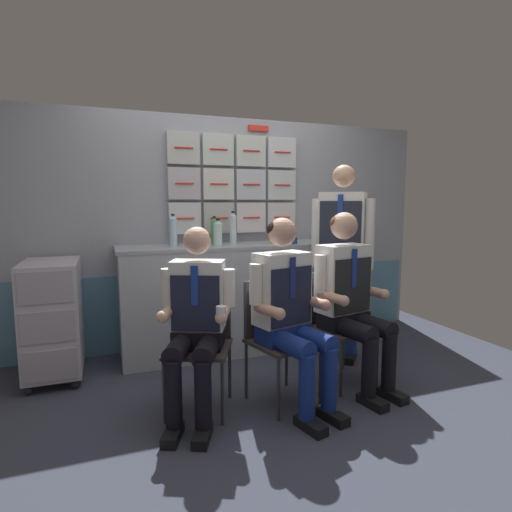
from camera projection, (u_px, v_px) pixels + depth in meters
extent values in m
cube|color=#363A48|center=(280.00, 404.00, 2.85)|extent=(4.80, 4.80, 0.04)
cube|color=#979BA7|center=(224.00, 232.00, 3.99)|extent=(4.20, 0.06, 2.15)
cube|color=teal|center=(226.00, 306.00, 4.05)|extent=(4.12, 0.01, 0.71)
cube|color=silver|center=(185.00, 218.00, 3.79)|extent=(0.29, 0.06, 0.29)
cylinder|color=red|center=(185.00, 218.00, 3.75)|extent=(0.17, 0.01, 0.01)
cube|color=#B6B8B6|center=(219.00, 218.00, 3.90)|extent=(0.29, 0.06, 0.29)
cylinder|color=red|center=(220.00, 218.00, 3.86)|extent=(0.17, 0.01, 0.01)
cube|color=silver|center=(250.00, 217.00, 4.01)|extent=(0.29, 0.06, 0.29)
cylinder|color=red|center=(252.00, 218.00, 3.97)|extent=(0.17, 0.01, 0.01)
cube|color=silver|center=(281.00, 217.00, 4.11)|extent=(0.29, 0.06, 0.29)
cylinder|color=red|center=(282.00, 217.00, 4.08)|extent=(0.17, 0.01, 0.01)
cube|color=#BAB4BD|center=(184.00, 184.00, 3.75)|extent=(0.29, 0.06, 0.29)
cylinder|color=red|center=(185.00, 183.00, 3.71)|extent=(0.17, 0.01, 0.01)
cube|color=silver|center=(218.00, 184.00, 3.86)|extent=(0.29, 0.06, 0.29)
cylinder|color=red|center=(219.00, 184.00, 3.82)|extent=(0.17, 0.01, 0.01)
cube|color=silver|center=(250.00, 185.00, 3.97)|extent=(0.29, 0.06, 0.29)
cylinder|color=red|center=(252.00, 184.00, 3.93)|extent=(0.17, 0.01, 0.01)
cube|color=silver|center=(281.00, 185.00, 4.08)|extent=(0.29, 0.06, 0.29)
cylinder|color=red|center=(283.00, 185.00, 4.04)|extent=(0.17, 0.01, 0.01)
cube|color=beige|center=(183.00, 148.00, 3.71)|extent=(0.29, 0.06, 0.29)
cylinder|color=red|center=(184.00, 148.00, 3.67)|extent=(0.17, 0.01, 0.01)
cube|color=silver|center=(218.00, 150.00, 3.82)|extent=(0.29, 0.06, 0.29)
cylinder|color=red|center=(219.00, 149.00, 3.78)|extent=(0.17, 0.01, 0.01)
cube|color=silver|center=(250.00, 151.00, 3.93)|extent=(0.29, 0.06, 0.29)
cylinder|color=red|center=(252.00, 151.00, 3.89)|extent=(0.17, 0.01, 0.01)
cube|color=silver|center=(281.00, 153.00, 4.04)|extent=(0.29, 0.06, 0.29)
cylinder|color=red|center=(283.00, 152.00, 4.00)|extent=(0.17, 0.01, 0.01)
cube|color=red|center=(258.00, 128.00, 3.94)|extent=(0.20, 0.02, 0.05)
cube|color=#A7AEB8|center=(228.00, 300.00, 3.78)|extent=(1.89, 0.52, 0.95)
cube|color=#989FA9|center=(227.00, 246.00, 3.72)|extent=(1.93, 0.53, 0.03)
sphere|color=black|center=(29.00, 390.00, 2.93)|extent=(0.07, 0.07, 0.07)
sphere|color=black|center=(76.00, 383.00, 3.04)|extent=(0.07, 0.07, 0.07)
sphere|color=black|center=(40.00, 362.00, 3.45)|extent=(0.07, 0.07, 0.07)
sphere|color=black|center=(80.00, 358.00, 3.55)|extent=(0.07, 0.07, 0.07)
cube|color=#BFB8C5|center=(53.00, 316.00, 3.18)|extent=(0.40, 0.64, 0.84)
cube|color=#AAA3B1|center=(50.00, 366.00, 2.92)|extent=(0.35, 0.01, 0.23)
cube|color=#AAA3B1|center=(48.00, 327.00, 2.88)|extent=(0.35, 0.01, 0.23)
cube|color=#AAA3B1|center=(45.00, 288.00, 2.85)|extent=(0.35, 0.01, 0.23)
cylinder|color=#28282D|center=(45.00, 270.00, 2.85)|extent=(0.32, 0.02, 0.02)
cylinder|color=#2D2D33|center=(164.00, 392.00, 2.53)|extent=(0.02, 0.02, 0.41)
cylinder|color=#2D2D33|center=(223.00, 393.00, 2.51)|extent=(0.02, 0.02, 0.41)
cylinder|color=#2D2D33|center=(179.00, 369.00, 2.89)|extent=(0.02, 0.02, 0.41)
cylinder|color=#2D2D33|center=(230.00, 370.00, 2.87)|extent=(0.02, 0.02, 0.41)
cube|color=#3A3130|center=(198.00, 349.00, 2.67)|extent=(0.53, 0.53, 0.02)
cube|color=#3A3130|center=(203.00, 310.00, 2.84)|extent=(0.35, 0.17, 0.40)
cylinder|color=#2D2D33|center=(177.00, 310.00, 2.84)|extent=(0.02, 0.02, 0.40)
cylinder|color=#2D2D33|center=(229.00, 310.00, 2.82)|extent=(0.02, 0.02, 0.40)
cube|color=black|center=(173.00, 435.00, 2.38)|extent=(0.17, 0.24, 0.06)
cube|color=black|center=(202.00, 436.00, 2.37)|extent=(0.17, 0.24, 0.06)
cylinder|color=black|center=(173.00, 394.00, 2.39)|extent=(0.10, 0.10, 0.40)
cylinder|color=black|center=(203.00, 395.00, 2.38)|extent=(0.10, 0.10, 0.40)
cylinder|color=black|center=(179.00, 348.00, 2.52)|extent=(0.26, 0.37, 0.13)
cylinder|color=black|center=(207.00, 348.00, 2.51)|extent=(0.26, 0.37, 0.13)
cube|color=black|center=(198.00, 338.00, 2.67)|extent=(0.37, 0.31, 0.12)
cube|color=white|center=(198.00, 295.00, 2.65)|extent=(0.38, 0.30, 0.44)
cube|color=#1D2038|center=(195.00, 304.00, 2.56)|extent=(0.29, 0.13, 0.35)
cube|color=navy|center=(194.00, 286.00, 2.54)|extent=(0.04, 0.02, 0.25)
cylinder|color=white|center=(168.00, 287.00, 2.65)|extent=(0.08, 0.08, 0.24)
cylinder|color=#DFAC94|center=(167.00, 312.00, 2.57)|extent=(0.15, 0.23, 0.07)
sphere|color=#DFAC94|center=(163.00, 317.00, 2.47)|extent=(0.08, 0.08, 0.08)
cylinder|color=white|center=(228.00, 288.00, 2.63)|extent=(0.08, 0.08, 0.24)
cylinder|color=#DFAC94|center=(223.00, 313.00, 2.55)|extent=(0.15, 0.23, 0.07)
sphere|color=#DFAC94|center=(221.00, 318.00, 2.45)|extent=(0.08, 0.08, 0.08)
cylinder|color=white|center=(221.00, 311.00, 2.45)|extent=(0.06, 0.06, 0.06)
sphere|color=#DFAC94|center=(197.00, 241.00, 2.61)|extent=(0.18, 0.18, 0.18)
ellipsoid|color=black|center=(197.00, 238.00, 2.62)|extent=(0.22, 0.21, 0.12)
cylinder|color=#2D2D33|center=(278.00, 389.00, 2.57)|extent=(0.02, 0.02, 0.41)
cylinder|color=#2D2D33|center=(321.00, 376.00, 2.77)|extent=(0.02, 0.02, 0.41)
cylinder|color=#2D2D33|center=(246.00, 370.00, 2.86)|extent=(0.02, 0.02, 0.41)
cylinder|color=#2D2D33|center=(286.00, 359.00, 3.06)|extent=(0.02, 0.02, 0.41)
cube|color=#3A3130|center=(283.00, 343.00, 2.79)|extent=(0.49, 0.49, 0.02)
cube|color=#3A3130|center=(266.00, 307.00, 2.92)|extent=(0.36, 0.12, 0.40)
cylinder|color=#2D2D33|center=(246.00, 311.00, 2.81)|extent=(0.02, 0.02, 0.40)
cylinder|color=#2D2D33|center=(287.00, 303.00, 3.01)|extent=(0.02, 0.02, 0.40)
cube|color=black|center=(311.00, 426.00, 2.47)|extent=(0.14, 0.24, 0.06)
cube|color=black|center=(333.00, 416.00, 2.58)|extent=(0.14, 0.24, 0.06)
cylinder|color=navy|center=(307.00, 387.00, 2.48)|extent=(0.10, 0.10, 0.40)
cylinder|color=navy|center=(329.00, 379.00, 2.58)|extent=(0.10, 0.10, 0.40)
cylinder|color=navy|center=(289.00, 344.00, 2.59)|extent=(0.22, 0.40, 0.13)
cylinder|color=navy|center=(311.00, 338.00, 2.70)|extent=(0.22, 0.40, 0.13)
cube|color=navy|center=(283.00, 333.00, 2.78)|extent=(0.38, 0.28, 0.12)
cube|color=white|center=(282.00, 288.00, 2.76)|extent=(0.40, 0.29, 0.48)
cube|color=#1B1F35|center=(292.00, 297.00, 2.68)|extent=(0.32, 0.10, 0.39)
cube|color=navy|center=(293.00, 278.00, 2.66)|extent=(0.04, 0.02, 0.27)
cylinder|color=white|center=(256.00, 284.00, 2.63)|extent=(0.08, 0.08, 0.26)
cylinder|color=tan|center=(269.00, 310.00, 2.57)|extent=(0.13, 0.25, 0.07)
sphere|color=tan|center=(279.00, 314.00, 2.49)|extent=(0.08, 0.08, 0.08)
cylinder|color=white|center=(305.00, 277.00, 2.87)|extent=(0.08, 0.08, 0.26)
cylinder|color=tan|center=(314.00, 302.00, 2.79)|extent=(0.13, 0.25, 0.07)
sphere|color=tan|center=(325.00, 305.00, 2.70)|extent=(0.08, 0.08, 0.08)
sphere|color=tan|center=(282.00, 232.00, 2.71)|extent=(0.19, 0.19, 0.19)
ellipsoid|color=black|center=(281.00, 229.00, 2.72)|extent=(0.22, 0.21, 0.13)
cylinder|color=#2D2D33|center=(341.00, 369.00, 2.88)|extent=(0.02, 0.02, 0.41)
cylinder|color=#2D2D33|center=(377.00, 359.00, 3.07)|extent=(0.02, 0.02, 0.41)
cylinder|color=#2D2D33|center=(309.00, 353.00, 3.19)|extent=(0.02, 0.02, 0.41)
cylinder|color=#2D2D33|center=(343.00, 345.00, 3.37)|extent=(0.02, 0.02, 0.41)
cube|color=#3A3130|center=(343.00, 329.00, 3.10)|extent=(0.47, 0.47, 0.02)
cube|color=#3A3130|center=(327.00, 296.00, 3.24)|extent=(0.37, 0.10, 0.40)
cylinder|color=#2D2D33|center=(310.00, 299.00, 3.13)|extent=(0.02, 0.02, 0.40)
cylinder|color=#2D2D33|center=(345.00, 294.00, 3.32)|extent=(0.02, 0.02, 0.40)
cube|color=black|center=(372.00, 402.00, 2.76)|extent=(0.13, 0.23, 0.06)
cube|color=black|center=(392.00, 395.00, 2.87)|extent=(0.13, 0.23, 0.06)
cylinder|color=black|center=(369.00, 367.00, 2.77)|extent=(0.10, 0.10, 0.40)
cylinder|color=black|center=(389.00, 362.00, 2.87)|extent=(0.10, 0.10, 0.40)
cylinder|color=black|center=(351.00, 329.00, 2.89)|extent=(0.21, 0.42, 0.13)
cylinder|color=black|center=(371.00, 325.00, 2.99)|extent=(0.21, 0.42, 0.13)
cube|color=black|center=(343.00, 320.00, 3.09)|extent=(0.39, 0.27, 0.12)
cube|color=white|center=(343.00, 278.00, 3.07)|extent=(0.41, 0.28, 0.50)
cube|color=black|center=(353.00, 286.00, 2.98)|extent=(0.34, 0.08, 0.40)
cube|color=navy|center=(354.00, 268.00, 2.96)|extent=(0.04, 0.02, 0.28)
cylinder|color=white|center=(320.00, 274.00, 2.95)|extent=(0.08, 0.08, 0.27)
cylinder|color=tan|center=(333.00, 298.00, 2.89)|extent=(0.12, 0.26, 0.07)
sphere|color=tan|center=(344.00, 301.00, 2.79)|extent=(0.08, 0.08, 0.08)
cylinder|color=white|center=(364.00, 269.00, 3.18)|extent=(0.08, 0.08, 0.27)
cylinder|color=tan|center=(373.00, 291.00, 3.09)|extent=(0.12, 0.26, 0.07)
sphere|color=tan|center=(384.00, 294.00, 3.00)|extent=(0.08, 0.08, 0.08)
sphere|color=tan|center=(344.00, 226.00, 3.02)|extent=(0.20, 0.20, 0.20)
ellipsoid|color=brown|center=(343.00, 223.00, 3.03)|extent=(0.23, 0.21, 0.14)
cube|color=black|center=(327.00, 354.00, 3.64)|extent=(0.23, 0.24, 0.06)
cube|color=black|center=(350.00, 357.00, 3.57)|extent=(0.23, 0.24, 0.06)
cylinder|color=navy|center=(330.00, 303.00, 3.61)|extent=(0.12, 0.12, 0.86)
cylinder|color=navy|center=(351.00, 305.00, 3.54)|extent=(0.12, 0.12, 0.86)
cube|color=white|center=(342.00, 224.00, 3.49)|extent=(0.42, 0.41, 0.53)
cube|color=#202434|center=(340.00, 228.00, 3.39)|extent=(0.26, 0.24, 0.44)
cube|color=navy|center=(340.00, 213.00, 3.36)|extent=(0.04, 0.04, 0.29)
cylinder|color=white|center=(316.00, 233.00, 3.58)|extent=(0.08, 0.08, 0.59)
sphere|color=tan|center=(316.00, 266.00, 3.62)|extent=(0.08, 0.08, 0.08)
cylinder|color=white|center=(370.00, 234.00, 3.41)|extent=(0.08, 0.08, 0.59)
sphere|color=tan|center=(368.00, 269.00, 3.45)|extent=(0.08, 0.08, 0.08)
sphere|color=tan|center=(344.00, 176.00, 3.44)|extent=(0.19, 0.19, 0.19)
ellipsoid|color=tan|center=(344.00, 174.00, 3.45)|extent=(0.25, 0.25, 0.13)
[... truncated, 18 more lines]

